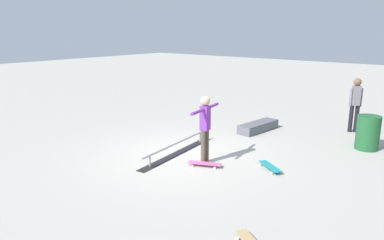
{
  "coord_description": "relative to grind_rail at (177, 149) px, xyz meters",
  "views": [
    {
      "loc": [
        6.87,
        5.87,
        3.23
      ],
      "look_at": [
        -0.01,
        0.23,
        1.0
      ],
      "focal_mm": 34.21,
      "sensor_mm": 36.0,
      "label": 1
    }
  ],
  "objects": [
    {
      "name": "bystander_grey_shirt",
      "position": [
        -5.17,
        2.95,
        0.84
      ],
      "size": [
        0.29,
        0.37,
        1.73
      ],
      "rotation": [
        0.0,
        0.0,
        2.15
      ],
      "color": "black",
      "rests_on": "ground_plane"
    },
    {
      "name": "ground_plane",
      "position": [
        0.01,
        0.27,
        -0.14
      ],
      "size": [
        60.0,
        60.0,
        0.0
      ],
      "primitive_type": "plane",
      "color": "#ADA89E"
    },
    {
      "name": "skateboard_main",
      "position": [
        0.29,
        1.13,
        -0.07
      ],
      "size": [
        0.51,
        0.81,
        0.09
      ],
      "rotation": [
        0.0,
        0.0,
        1.99
      ],
      "color": "#E05993",
      "rests_on": "ground_plane"
    },
    {
      "name": "trash_bin",
      "position": [
        -3.58,
        3.78,
        0.33
      ],
      "size": [
        0.62,
        0.62,
        0.94
      ],
      "primitive_type": "cylinder",
      "color": "#1E592D",
      "rests_on": "ground_plane"
    },
    {
      "name": "skater_main",
      "position": [
        0.09,
        0.98,
        0.83
      ],
      "size": [
        1.34,
        0.32,
        1.67
      ],
      "rotation": [
        0.0,
        0.0,
        3.32
      ],
      "color": "brown",
      "rests_on": "ground_plane"
    },
    {
      "name": "loose_skateboard_teal",
      "position": [
        -0.54,
        2.44,
        -0.07
      ],
      "size": [
        0.6,
        0.78,
        0.09
      ],
      "rotation": [
        0.0,
        0.0,
        0.99
      ],
      "color": "teal",
      "rests_on": "ground_plane"
    },
    {
      "name": "grind_rail",
      "position": [
        0.0,
        0.0,
        0.0
      ],
      "size": [
        3.09,
        0.63,
        0.32
      ],
      "rotation": [
        0.0,
        0.0,
        0.13
      ],
      "color": "black",
      "rests_on": "ground_plane"
    },
    {
      "name": "skate_ledge",
      "position": [
        -3.32,
        0.56,
        0.0
      ],
      "size": [
        1.65,
        0.65,
        0.28
      ],
      "primitive_type": "cube",
      "rotation": [
        0.0,
        0.0,
        -0.1
      ],
      "color": "#595960",
      "rests_on": "ground_plane"
    }
  ]
}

